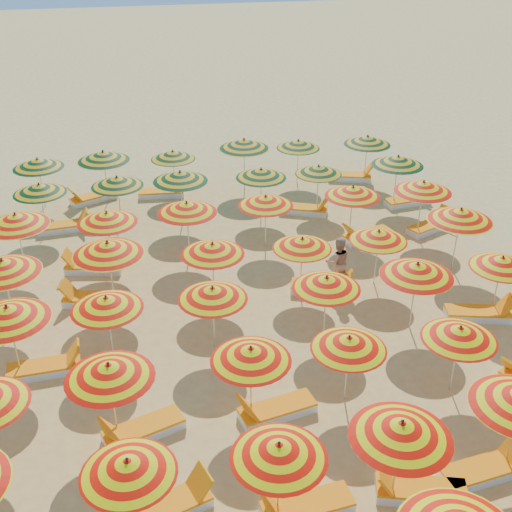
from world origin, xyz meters
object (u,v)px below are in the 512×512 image
Objects in this scene: lounger_16 at (305,209)px; lounger_3 at (418,491)px; umbrella_24 at (3,266)px; lounger_10 at (93,299)px; umbrella_43 at (103,156)px; lounger_18 at (92,198)px; lounger_6 at (275,410)px; lounger_14 at (430,226)px; umbrella_25 at (108,248)px; umbrella_39 at (261,173)px; umbrella_13 at (109,371)px; beachgoer_b at (338,262)px; umbrella_34 at (353,192)px; lounger_1 at (168,508)px; lounger_12 at (93,267)px; umbrella_47 at (367,140)px; umbrella_33 at (266,201)px; lounger_20 at (351,176)px; lounger_5 at (142,430)px; umbrella_41 at (398,161)px; umbrella_44 at (173,155)px; umbrella_37 at (117,182)px; umbrella_42 at (38,163)px; umbrella_45 at (244,144)px; umbrella_9 at (401,430)px; umbrella_15 at (349,343)px; umbrella_38 at (180,176)px; umbrella_31 at (107,218)px; umbrella_8 at (279,451)px; lounger_17 at (409,200)px; umbrella_14 at (251,354)px; umbrella_19 at (106,303)px; lounger_8 at (46,368)px; umbrella_36 at (39,189)px; umbrella_29 at (461,215)px; lounger_13 at (366,236)px; umbrella_27 at (302,243)px; umbrella_20 at (213,293)px; umbrella_46 at (298,144)px; lounger_4 at (485,470)px; umbrella_18 at (8,313)px; umbrella_40 at (319,170)px; umbrella_30 at (16,220)px; umbrella_23 at (502,262)px; umbrella_7 at (128,467)px; umbrella_21 at (327,283)px; umbrella_22 at (417,270)px.

lounger_3 is at bearing -72.91° from lounger_16.
lounger_10 is (2.03, 0.59, -1.64)m from umbrella_24.
umbrella_43 reaches higher than lounger_18.
lounger_14 is at bearing -144.80° from lounger_6.
umbrella_25 is 0.92× the size of umbrella_39.
umbrella_13 is 8.06m from beachgoer_b.
umbrella_34 is 12.13m from lounger_1.
lounger_12 is 1.00× the size of lounger_14.
umbrella_47 is (4.79, 2.35, 0.06)m from umbrella_39.
umbrella_33 is 5.71m from lounger_12.
lounger_5 is at bearing -107.74° from lounger_20.
lounger_6 is at bearing -101.29° from umbrella_33.
umbrella_41 is 8.28m from umbrella_44.
lounger_10 is (-0.94, -4.86, -1.49)m from umbrella_37.
umbrella_45 is (7.55, 0.12, 0.13)m from umbrella_42.
lounger_1 is at bearing 172.49° from umbrella_9.
umbrella_38 is (-2.56, 9.83, 0.19)m from umbrella_15.
umbrella_31 is at bearing -134.88° from umbrella_45.
lounger_17 is (8.08, 12.38, -1.46)m from umbrella_8.
umbrella_42 is 1.13× the size of lounger_3.
lounger_14 is (5.80, -0.03, -1.48)m from umbrella_33.
umbrella_14 reaches higher than umbrella_19.
umbrella_33 is at bearing 35.29° from lounger_8.
umbrella_29 is at bearing -22.53° from umbrella_36.
umbrella_14 reaches higher than lounger_13.
lounger_10 is 1.00× the size of lounger_12.
lounger_5 is (-4.72, -12.63, -1.66)m from umbrella_45.
umbrella_24 is 1.16× the size of umbrella_27.
umbrella_20 is at bearing -22.48° from umbrella_24.
lounger_14 is at bearing 131.90° from lounger_18.
umbrella_46 is 1.01× the size of lounger_12.
umbrella_37 is 0.91× the size of umbrella_39.
lounger_4 is at bearing -154.74° from lounger_3.
umbrella_46 is 0.77× the size of umbrella_47.
umbrella_18 is at bearing -163.44° from umbrella_27.
umbrella_37 is 1.15× the size of lounger_1.
umbrella_44 is 0.93× the size of umbrella_45.
umbrella_40 is at bearing -1.61° from umbrella_37.
umbrella_30 is at bearing -63.04° from lounger_6.
lounger_18 is at bearing 140.78° from umbrella_38.
umbrella_29 is at bearing -168.15° from lounger_10.
lounger_13 is (-1.85, 4.77, -1.41)m from umbrella_23.
umbrella_39 reaches higher than umbrella_14.
umbrella_45 is at bearing -74.66° from lounger_13.
umbrella_7 is 15.05m from umbrella_42.
umbrella_9 is 13.60m from umbrella_41.
lounger_12 is (-0.56, 7.12, -1.55)m from umbrella_13.
lounger_3 is at bearing -87.82° from umbrella_21.
umbrella_34 is 0.97× the size of umbrella_37.
umbrella_19 is at bearing 177.68° from umbrella_22.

